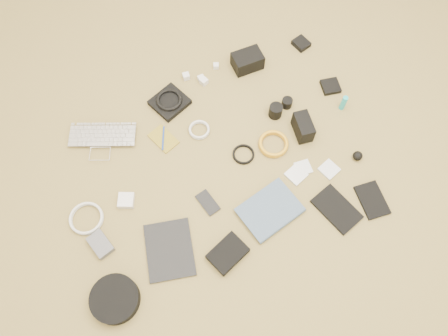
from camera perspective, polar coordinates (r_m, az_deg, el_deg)
name	(u,v)px	position (r m, az deg, el deg)	size (l,w,h in m)	color
laptop	(102,144)	(2.13, -15.67, 3.05)	(0.31, 0.22, 0.02)	silver
headphone_pouch	(170,102)	(2.18, -7.11, 8.51)	(0.16, 0.15, 0.03)	black
headphones	(169,100)	(2.16, -7.18, 8.83)	(0.13, 0.13, 0.02)	black
charger_a	(186,76)	(2.26, -4.96, 11.85)	(0.03, 0.03, 0.03)	silver
charger_b	(204,81)	(2.24, -2.64, 11.24)	(0.03, 0.03, 0.03)	silver
charger_c	(216,66)	(2.30, -1.05, 13.19)	(0.03, 0.03, 0.03)	silver
charger_d	(201,79)	(2.25, -2.99, 11.56)	(0.03, 0.03, 0.03)	silver
dslr_camera	(247,61)	(2.28, 3.07, 13.80)	(0.15, 0.10, 0.08)	black
lens_pouch	(301,44)	(2.42, 10.04, 15.72)	(0.07, 0.08, 0.03)	black
notebook_olive	(163,139)	(2.09, -7.92, 3.79)	(0.09, 0.14, 0.01)	olive
pen_blue	(163,138)	(2.09, -7.95, 3.89)	(0.01, 0.01, 0.13)	#1435A3
cable_white_a	(199,130)	(2.10, -3.25, 4.92)	(0.10, 0.10, 0.01)	silver
lens_a	(276,111)	(2.13, 6.75, 7.41)	(0.06, 0.06, 0.07)	black
lens_b	(287,103)	(2.18, 8.23, 8.42)	(0.05, 0.05, 0.05)	black
card_reader	(331,86)	(2.29, 13.74, 10.32)	(0.09, 0.09, 0.02)	black
power_brick	(126,200)	(1.98, -12.66, -4.15)	(0.07, 0.07, 0.03)	silver
cable_white_b	(87,219)	(2.01, -17.49, -6.34)	(0.15, 0.15, 0.01)	silver
cable_black	(243,155)	(2.04, 2.55, 1.74)	(0.10, 0.10, 0.01)	black
cable_yellow	(273,145)	(2.07, 6.45, 3.04)	(0.14, 0.14, 0.02)	orange
flash	(303,127)	(2.09, 10.28, 5.28)	(0.07, 0.13, 0.10)	black
lens_cleaner	(343,103)	(2.21, 15.34, 8.21)	(0.03, 0.03, 0.09)	#1BA6B0
battery_charger	(101,244)	(1.95, -15.82, -9.57)	(0.07, 0.11, 0.03)	#515256
tablet	(170,250)	(1.89, -7.13, -10.56)	(0.20, 0.25, 0.01)	black
phone	(208,203)	(1.94, -2.14, -4.54)	(0.06, 0.12, 0.01)	black
filter_case_left	(296,175)	(2.02, 9.40, -0.85)	(0.08, 0.08, 0.01)	silver
filter_case_mid	(303,168)	(2.04, 10.31, 0.04)	(0.07, 0.07, 0.01)	silver
filter_case_right	(329,169)	(2.06, 13.57, -0.18)	(0.08, 0.08, 0.01)	silver
air_blower	(358,156)	(2.11, 17.05, 1.53)	(0.04, 0.04, 0.04)	black
headphone_case	(115,299)	(1.87, -14.05, -16.28)	(0.20, 0.20, 0.05)	black
drive_case	(228,253)	(1.86, 0.49, -11.09)	(0.16, 0.11, 0.04)	black
paperback	(284,227)	(1.92, 7.79, -7.66)	(0.19, 0.25, 0.03)	#3F526A
notebook_black_a	(337,209)	(1.99, 14.50, -5.21)	(0.13, 0.21, 0.01)	black
notebook_black_b	(372,200)	(2.05, 18.77, -3.99)	(0.11, 0.16, 0.01)	black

